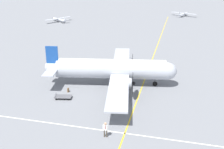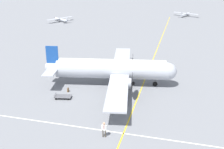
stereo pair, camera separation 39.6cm
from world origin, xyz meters
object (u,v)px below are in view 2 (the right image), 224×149
airliner_main (115,69)px  light_aircraft_taxiing (186,14)px  baggage_cart (63,96)px  crew_foreground (104,128)px  suitcase_near_door (68,90)px  light_aircraft_distant (60,19)px

airliner_main → light_aircraft_taxiing: bearing=71.4°
baggage_cart → light_aircraft_taxiing: 69.77m
airliner_main → crew_foreground: size_ratio=13.91×
airliner_main → crew_foreground: airliner_main is taller
suitcase_near_door → light_aircraft_distant: size_ratio=0.07×
airliner_main → light_aircraft_taxiing: (62.30, -8.94, -1.72)m
baggage_cart → light_aircraft_distant: (48.71, 22.39, 0.49)m
crew_foreground → baggage_cart: 10.53m
crew_foreground → light_aircraft_taxiing: bearing=-102.4°
airliner_main → baggage_cart: airliner_main is taller
light_aircraft_distant → crew_foreground: bearing=149.3°
light_aircraft_taxiing → suitcase_near_door: bearing=-168.7°
airliner_main → suitcase_near_door: airliner_main is taller
baggage_cart → light_aircraft_taxiing: size_ratio=0.27×
crew_foreground → light_aircraft_taxiing: light_aircraft_taxiing is taller
crew_foreground → light_aircraft_taxiing: (75.39, -6.75, -0.28)m
crew_foreground → light_aircraft_taxiing: 75.69m
suitcase_near_door → airliner_main: bearing=-55.6°
baggage_cart → light_aircraft_taxiing: bearing=66.4°
airliner_main → light_aircraft_distant: airliner_main is taller
crew_foreground → suitcase_near_door: (9.20, 7.84, -0.76)m
airliner_main → light_aircraft_taxiing: size_ratio=2.78×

